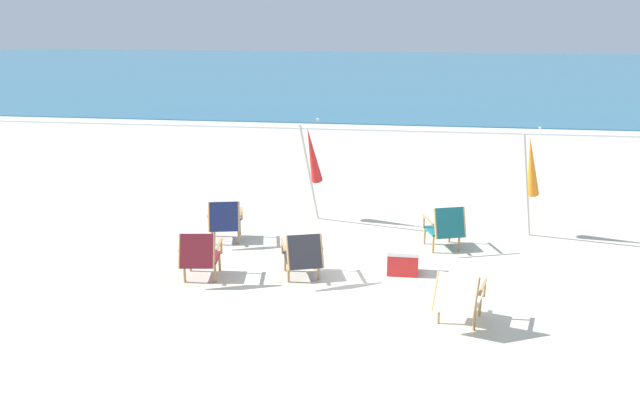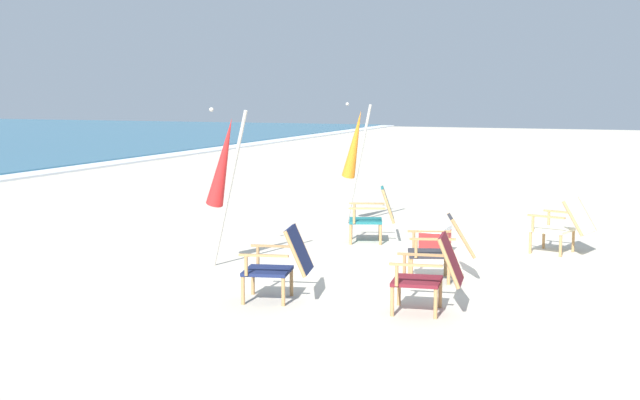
{
  "view_description": "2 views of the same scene",
  "coord_description": "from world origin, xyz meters",
  "px_view_note": "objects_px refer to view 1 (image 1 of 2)",
  "views": [
    {
      "loc": [
        0.51,
        -9.0,
        3.99
      ],
      "look_at": [
        -0.88,
        1.27,
        0.82
      ],
      "focal_mm": 35.0,
      "sensor_mm": 36.0,
      "label": 1
    },
    {
      "loc": [
        -11.13,
        -2.61,
        2.26
      ],
      "look_at": [
        -0.97,
        1.28,
        0.89
      ],
      "focal_mm": 50.0,
      "sensor_mm": 36.0,
      "label": 2
    }
  ],
  "objects_px": {
    "cooler_box": "(403,261)",
    "beach_chair_far_center": "(446,227)",
    "beach_chair_mid_center": "(225,220)",
    "umbrella_furled_red": "(312,156)",
    "beach_chair_back_left": "(458,296)",
    "beach_chair_back_right": "(200,255)",
    "beach_chair_front_right": "(303,254)",
    "umbrella_furled_orange": "(531,167)"
  },
  "relations": [
    {
      "from": "beach_chair_mid_center",
      "to": "umbrella_furled_red",
      "type": "distance_m",
      "value": 2.14
    },
    {
      "from": "cooler_box",
      "to": "beach_chair_front_right",
      "type": "bearing_deg",
      "value": -162.9
    },
    {
      "from": "beach_chair_back_right",
      "to": "beach_chair_back_left",
      "type": "distance_m",
      "value": 3.9
    },
    {
      "from": "beach_chair_far_center",
      "to": "umbrella_furled_red",
      "type": "xyz_separation_m",
      "value": [
        -2.49,
        1.22,
        0.89
      ]
    },
    {
      "from": "beach_chair_back_right",
      "to": "umbrella_furled_red",
      "type": "xyz_separation_m",
      "value": [
        1.29,
        3.01,
        0.9
      ]
    },
    {
      "from": "beach_chair_far_center",
      "to": "umbrella_furled_red",
      "type": "relative_size",
      "value": 0.4
    },
    {
      "from": "beach_chair_back_right",
      "to": "beach_chair_back_left",
      "type": "xyz_separation_m",
      "value": [
        3.79,
        -0.92,
        -0.01
      ]
    },
    {
      "from": "beach_chair_mid_center",
      "to": "umbrella_furled_orange",
      "type": "height_order",
      "value": "umbrella_furled_orange"
    },
    {
      "from": "beach_chair_front_right",
      "to": "beach_chair_back_left",
      "type": "xyz_separation_m",
      "value": [
        2.24,
        -1.16,
        -0.0
      ]
    },
    {
      "from": "beach_chair_far_center",
      "to": "beach_chair_mid_center",
      "type": "height_order",
      "value": "beach_chair_far_center"
    },
    {
      "from": "beach_chair_front_right",
      "to": "umbrella_furled_orange",
      "type": "distance_m",
      "value": 4.5
    },
    {
      "from": "beach_chair_front_right",
      "to": "beach_chair_back_left",
      "type": "distance_m",
      "value": 2.52
    },
    {
      "from": "beach_chair_front_right",
      "to": "cooler_box",
      "type": "relative_size",
      "value": 1.85
    },
    {
      "from": "beach_chair_mid_center",
      "to": "beach_chair_front_right",
      "type": "distance_m",
      "value": 2.13
    },
    {
      "from": "beach_chair_far_center",
      "to": "beach_chair_front_right",
      "type": "bearing_deg",
      "value": -145.37
    },
    {
      "from": "beach_chair_mid_center",
      "to": "umbrella_furled_red",
      "type": "relative_size",
      "value": 0.4
    },
    {
      "from": "beach_chair_far_center",
      "to": "umbrella_furled_orange",
      "type": "distance_m",
      "value": 1.92
    },
    {
      "from": "beach_chair_back_left",
      "to": "cooler_box",
      "type": "relative_size",
      "value": 1.84
    },
    {
      "from": "umbrella_furled_red",
      "to": "umbrella_furled_orange",
      "type": "relative_size",
      "value": 1.0
    },
    {
      "from": "beach_chair_front_right",
      "to": "umbrella_furled_orange",
      "type": "height_order",
      "value": "umbrella_furled_orange"
    },
    {
      "from": "beach_chair_far_center",
      "to": "beach_chair_back_left",
      "type": "relative_size",
      "value": 0.91
    },
    {
      "from": "beach_chair_mid_center",
      "to": "umbrella_furled_red",
      "type": "bearing_deg",
      "value": 45.43
    },
    {
      "from": "umbrella_furled_orange",
      "to": "cooler_box",
      "type": "relative_size",
      "value": 4.16
    },
    {
      "from": "beach_chair_front_right",
      "to": "umbrella_furled_red",
      "type": "height_order",
      "value": "umbrella_furled_red"
    },
    {
      "from": "beach_chair_back_left",
      "to": "cooler_box",
      "type": "distance_m",
      "value": 1.8
    },
    {
      "from": "cooler_box",
      "to": "umbrella_furled_orange",
      "type": "bearing_deg",
      "value": 40.93
    },
    {
      "from": "umbrella_furled_red",
      "to": "cooler_box",
      "type": "height_order",
      "value": "umbrella_furled_red"
    },
    {
      "from": "umbrella_furled_orange",
      "to": "umbrella_furled_red",
      "type": "bearing_deg",
      "value": 174.4
    },
    {
      "from": "beach_chair_mid_center",
      "to": "beach_chair_front_right",
      "type": "relative_size",
      "value": 0.9
    },
    {
      "from": "beach_chair_back_left",
      "to": "cooler_box",
      "type": "bearing_deg",
      "value": 113.95
    },
    {
      "from": "umbrella_furled_orange",
      "to": "beach_chair_far_center",
      "type": "bearing_deg",
      "value": -150.7
    },
    {
      "from": "beach_chair_back_left",
      "to": "umbrella_furled_orange",
      "type": "bearing_deg",
      "value": 67.39
    },
    {
      "from": "beach_chair_far_center",
      "to": "cooler_box",
      "type": "height_order",
      "value": "beach_chair_far_center"
    },
    {
      "from": "beach_chair_far_center",
      "to": "beach_chair_back_left",
      "type": "xyz_separation_m",
      "value": [
        0.01,
        -2.7,
        -0.01
      ]
    },
    {
      "from": "cooler_box",
      "to": "beach_chair_far_center",
      "type": "bearing_deg",
      "value": 56.41
    },
    {
      "from": "umbrella_furled_red",
      "to": "beach_chair_back_right",
      "type": "bearing_deg",
      "value": -113.24
    },
    {
      "from": "beach_chair_mid_center",
      "to": "beach_chair_back_right",
      "type": "distance_m",
      "value": 1.63
    },
    {
      "from": "beach_chair_mid_center",
      "to": "beach_chair_back_right",
      "type": "height_order",
      "value": "beach_chair_back_right"
    },
    {
      "from": "beach_chair_far_center",
      "to": "beach_chair_back_left",
      "type": "height_order",
      "value": "beach_chair_far_center"
    },
    {
      "from": "beach_chair_mid_center",
      "to": "cooler_box",
      "type": "distance_m",
      "value": 3.28
    },
    {
      "from": "beach_chair_mid_center",
      "to": "cooler_box",
      "type": "relative_size",
      "value": 1.66
    },
    {
      "from": "beach_chair_far_center",
      "to": "umbrella_furled_orange",
      "type": "relative_size",
      "value": 0.4
    }
  ]
}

